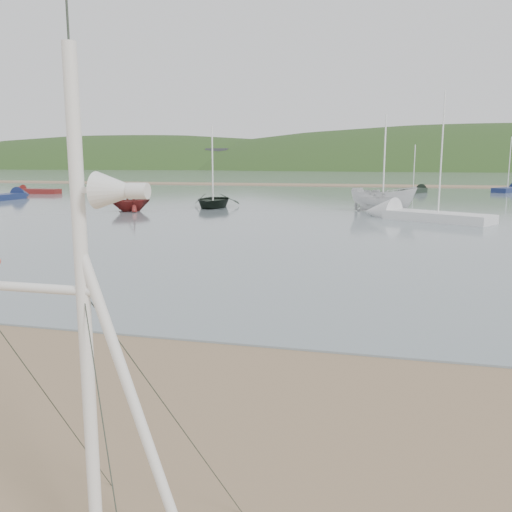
% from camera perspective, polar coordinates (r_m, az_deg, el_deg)
% --- Properties ---
extents(ground, '(560.00, 560.00, 0.00)m').
position_cam_1_polar(ground, '(7.23, -18.77, -18.60)').
color(ground, '#7B6147').
rests_on(ground, ground).
extents(water, '(560.00, 256.00, 0.04)m').
position_cam_1_polar(water, '(137.36, 12.77, 8.36)').
color(water, slate).
rests_on(water, ground).
extents(sandbar, '(560.00, 7.00, 0.07)m').
position_cam_1_polar(sandbar, '(75.43, 11.48, 7.29)').
color(sandbar, '#7B6147').
rests_on(sandbar, water).
extents(hill_ridge, '(620.00, 180.00, 80.00)m').
position_cam_1_polar(hill_ridge, '(241.84, 17.65, 4.06)').
color(hill_ridge, '#1E3616').
rests_on(hill_ridge, ground).
extents(far_cottages, '(294.40, 6.30, 8.00)m').
position_cam_1_polar(far_cottages, '(201.27, 14.18, 9.88)').
color(far_cottages, beige).
rests_on(far_cottages, ground).
extents(mast_rig, '(2.27, 2.43, 5.13)m').
position_cam_1_polar(mast_rig, '(4.70, -17.97, -17.85)').
color(mast_rig, white).
rests_on(mast_rig, ground).
extents(boat_dark, '(3.52, 1.43, 4.79)m').
position_cam_1_polar(boat_dark, '(39.61, -4.59, 8.59)').
color(boat_dark, black).
rests_on(boat_dark, water).
extents(boat_red, '(2.81, 2.65, 2.80)m').
position_cam_1_polar(boat_red, '(37.29, -13.11, 6.75)').
color(boat_red, maroon).
rests_on(boat_red, water).
extents(boat_white, '(2.10, 2.07, 4.43)m').
position_cam_1_polar(boat_white, '(36.82, 13.30, 7.97)').
color(boat_white, silver).
rests_on(boat_white, water).
extents(sailboat_blue_near, '(1.61, 6.55, 6.52)m').
position_cam_1_polar(sailboat_blue_near, '(52.95, -24.26, 5.78)').
color(sailboat_blue_near, '#16224D').
rests_on(sailboat_blue_near, ground).
extents(sailboat_white_near, '(7.71, 5.73, 7.78)m').
position_cam_1_polar(sailboat_white_near, '(33.13, 15.24, 4.30)').
color(sailboat_white_near, silver).
rests_on(sailboat_white_near, ground).
extents(dinghy_red_far, '(5.57, 1.46, 1.35)m').
position_cam_1_polar(dinghy_red_far, '(61.05, -22.80, 6.32)').
color(dinghy_red_far, maroon).
rests_on(dinghy_red_far, ground).
extents(sailboat_dark_mid, '(3.68, 5.34, 5.39)m').
position_cam_1_polar(sailboat_dark_mid, '(60.52, 16.73, 6.66)').
color(sailboat_dark_mid, black).
rests_on(sailboat_dark_mid, ground).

